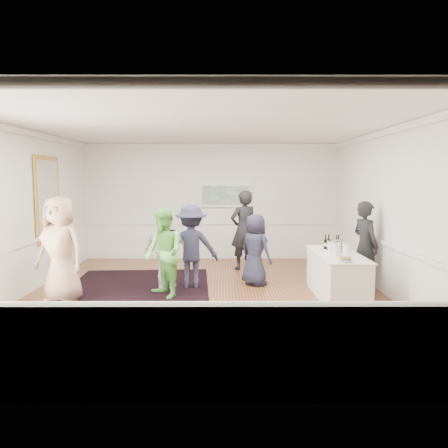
{
  "coord_description": "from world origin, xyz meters",
  "views": [
    {
      "loc": [
        0.34,
        -8.15,
        2.25
      ],
      "look_at": [
        0.36,
        0.2,
        1.37
      ],
      "focal_mm": 35.0,
      "sensor_mm": 36.0,
      "label": 1
    }
  ],
  "objects_px": {
    "guest_lilac": "(167,251)",
    "nut_bowl": "(345,260)",
    "serving_table": "(337,275)",
    "guest_green": "(164,253)",
    "guest_tan": "(60,250)",
    "guest_navy": "(255,250)",
    "bartender": "(365,246)",
    "ice_bucket": "(336,246)",
    "guest_dark_a": "(191,247)",
    "guest_dark_b": "(244,230)"
  },
  "relations": [
    {
      "from": "guest_lilac",
      "to": "nut_bowl",
      "type": "distance_m",
      "value": 3.55
    },
    {
      "from": "serving_table",
      "to": "guest_green",
      "type": "bearing_deg",
      "value": 179.58
    },
    {
      "from": "guest_tan",
      "to": "guest_navy",
      "type": "distance_m",
      "value": 3.84
    },
    {
      "from": "bartender",
      "to": "ice_bucket",
      "type": "bearing_deg",
      "value": 100.77
    },
    {
      "from": "serving_table",
      "to": "guest_green",
      "type": "distance_m",
      "value": 3.29
    },
    {
      "from": "serving_table",
      "to": "bartender",
      "type": "height_order",
      "value": "bartender"
    },
    {
      "from": "guest_green",
      "to": "guest_dark_a",
      "type": "distance_m",
      "value": 0.87
    },
    {
      "from": "bartender",
      "to": "guest_dark_b",
      "type": "bearing_deg",
      "value": 28.89
    },
    {
      "from": "guest_lilac",
      "to": "guest_navy",
      "type": "bearing_deg",
      "value": -163.11
    },
    {
      "from": "guest_tan",
      "to": "guest_dark_a",
      "type": "xyz_separation_m",
      "value": [
        2.28,
        1.08,
        -0.11
      ]
    },
    {
      "from": "guest_green",
      "to": "guest_lilac",
      "type": "bearing_deg",
      "value": 148.28
    },
    {
      "from": "serving_table",
      "to": "bartender",
      "type": "relative_size",
      "value": 1.16
    },
    {
      "from": "guest_dark_b",
      "to": "ice_bucket",
      "type": "height_order",
      "value": "guest_dark_b"
    },
    {
      "from": "guest_navy",
      "to": "guest_dark_b",
      "type": "bearing_deg",
      "value": -40.09
    },
    {
      "from": "serving_table",
      "to": "guest_navy",
      "type": "xyz_separation_m",
      "value": [
        -1.47,
        0.98,
        0.33
      ]
    },
    {
      "from": "ice_bucket",
      "to": "serving_table",
      "type": "bearing_deg",
      "value": -92.86
    },
    {
      "from": "guest_lilac",
      "to": "guest_navy",
      "type": "xyz_separation_m",
      "value": [
        1.82,
        0.29,
        -0.03
      ]
    },
    {
      "from": "guest_tan",
      "to": "serving_table",
      "type": "bearing_deg",
      "value": 21.34
    },
    {
      "from": "guest_tan",
      "to": "ice_bucket",
      "type": "distance_m",
      "value": 5.11
    },
    {
      "from": "guest_dark_a",
      "to": "guest_dark_b",
      "type": "xyz_separation_m",
      "value": [
        1.16,
        1.82,
        0.12
      ]
    },
    {
      "from": "ice_bucket",
      "to": "nut_bowl",
      "type": "distance_m",
      "value": 1.01
    },
    {
      "from": "serving_table",
      "to": "guest_dark_a",
      "type": "distance_m",
      "value": 2.93
    },
    {
      "from": "guest_navy",
      "to": "guest_tan",
      "type": "bearing_deg",
      "value": 63.59
    },
    {
      "from": "guest_green",
      "to": "guest_dark_a",
      "type": "xyz_separation_m",
      "value": [
        0.46,
        0.74,
        0.0
      ]
    },
    {
      "from": "guest_dark_b",
      "to": "ice_bucket",
      "type": "bearing_deg",
      "value": 98.32
    },
    {
      "from": "bartender",
      "to": "guest_tan",
      "type": "bearing_deg",
      "value": 77.93
    },
    {
      "from": "bartender",
      "to": "guest_dark_a",
      "type": "height_order",
      "value": "bartender"
    },
    {
      "from": "ice_bucket",
      "to": "bartender",
      "type": "bearing_deg",
      "value": 31.78
    },
    {
      "from": "bartender",
      "to": "guest_dark_a",
      "type": "xyz_separation_m",
      "value": [
        -3.51,
        0.17,
        -0.05
      ]
    },
    {
      "from": "guest_dark_b",
      "to": "serving_table",
      "type": "bearing_deg",
      "value": 96.55
    },
    {
      "from": "guest_dark_a",
      "to": "nut_bowl",
      "type": "xyz_separation_m",
      "value": [
        2.71,
        -1.61,
        0.03
      ]
    },
    {
      "from": "nut_bowl",
      "to": "guest_dark_b",
      "type": "bearing_deg",
      "value": 114.3
    },
    {
      "from": "guest_dark_b",
      "to": "guest_navy",
      "type": "distance_m",
      "value": 1.62
    },
    {
      "from": "serving_table",
      "to": "guest_lilac",
      "type": "height_order",
      "value": "guest_lilac"
    },
    {
      "from": "serving_table",
      "to": "guest_navy",
      "type": "distance_m",
      "value": 1.8
    },
    {
      "from": "guest_green",
      "to": "guest_navy",
      "type": "relative_size",
      "value": 1.13
    },
    {
      "from": "guest_tan",
      "to": "guest_dark_a",
      "type": "height_order",
      "value": "guest_tan"
    },
    {
      "from": "guest_tan",
      "to": "guest_navy",
      "type": "height_order",
      "value": "guest_tan"
    },
    {
      "from": "guest_lilac",
      "to": "guest_green",
      "type": "bearing_deg",
      "value": 100.11
    },
    {
      "from": "bartender",
      "to": "guest_navy",
      "type": "relative_size",
      "value": 1.19
    },
    {
      "from": "guest_lilac",
      "to": "serving_table",
      "type": "bearing_deg",
      "value": 175.92
    },
    {
      "from": "serving_table",
      "to": "nut_bowl",
      "type": "bearing_deg",
      "value": -96.08
    },
    {
      "from": "serving_table",
      "to": "guest_navy",
      "type": "relative_size",
      "value": 1.39
    },
    {
      "from": "guest_lilac",
      "to": "nut_bowl",
      "type": "xyz_separation_m",
      "value": [
        3.2,
        -1.54,
        0.1
      ]
    },
    {
      "from": "bartender",
      "to": "serving_table",
      "type": "bearing_deg",
      "value": 108.68
    },
    {
      "from": "guest_dark_a",
      "to": "guest_dark_b",
      "type": "relative_size",
      "value": 0.87
    },
    {
      "from": "serving_table",
      "to": "guest_tan",
      "type": "bearing_deg",
      "value": -176.44
    },
    {
      "from": "guest_green",
      "to": "ice_bucket",
      "type": "bearing_deg",
      "value": 58.32
    },
    {
      "from": "serving_table",
      "to": "nut_bowl",
      "type": "height_order",
      "value": "nut_bowl"
    },
    {
      "from": "guest_green",
      "to": "bartender",
      "type": "bearing_deg",
      "value": 64.19
    }
  ]
}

